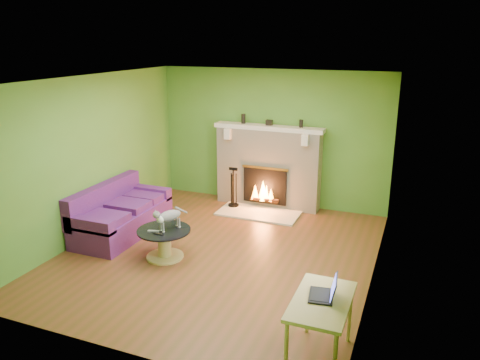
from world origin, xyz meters
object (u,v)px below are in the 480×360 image
(sofa, at_px, (120,215))
(desk, at_px, (321,307))
(coffee_table, at_px, (164,241))
(cat, at_px, (170,218))

(sofa, height_order, desk, sofa)
(coffee_table, relative_size, cat, 1.42)
(sofa, bearing_deg, desk, -27.55)
(coffee_table, relative_size, desk, 0.84)
(coffee_table, bearing_deg, sofa, 155.29)
(sofa, relative_size, desk, 1.94)
(sofa, distance_m, cat, 1.37)
(coffee_table, height_order, desk, desk)
(coffee_table, distance_m, cat, 0.38)
(sofa, distance_m, coffee_table, 1.28)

